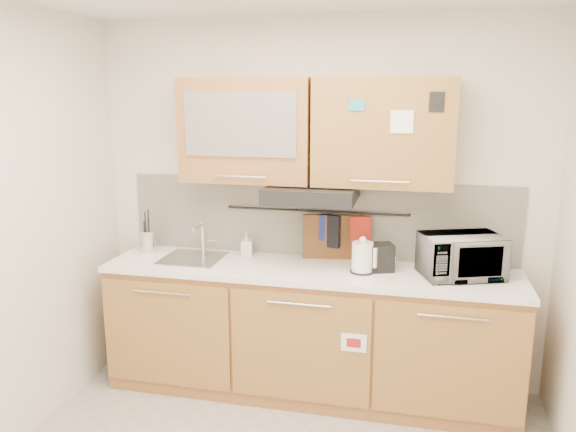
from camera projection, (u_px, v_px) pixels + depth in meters
The scene contains 17 objects.
wall_back at pixel (318, 204), 4.03m from camera, with size 3.20×3.20×0.00m, color silver.
base_cabinet at pixel (308, 338), 3.93m from camera, with size 2.80×0.64×0.88m.
countertop at pixel (309, 270), 3.82m from camera, with size 2.82×0.62×0.04m, color white.
backsplash at pixel (317, 218), 4.04m from camera, with size 2.80×0.02×0.56m, color silver.
upper_cabinets at pixel (313, 131), 3.74m from camera, with size 1.82×0.37×0.70m.
range_hood at pixel (311, 194), 3.76m from camera, with size 0.60×0.46×0.10m, color black.
sink at pixel (193, 258), 4.02m from camera, with size 0.42×0.40×0.26m.
utensil_rail at pixel (316, 211), 3.99m from camera, with size 0.02×0.02×1.30m, color black.
utensil_crock at pixel (148, 241), 4.19m from camera, with size 0.14×0.14×0.32m.
kettle at pixel (363, 258), 3.69m from camera, with size 0.18×0.17×0.25m.
toaster at pixel (375, 257), 3.73m from camera, with size 0.27×0.21×0.18m.
microwave at pixel (461, 256), 3.60m from camera, with size 0.50×0.34×0.28m, color #999999.
soap_bottle at pixel (247, 244), 4.07m from camera, with size 0.08×0.08×0.18m, color #999999.
cutting_board at pixel (328, 246), 4.00m from camera, with size 0.36×0.03×0.45m, color brown.
oven_mitt at pixel (326, 227), 3.98m from camera, with size 0.11×0.03×0.18m, color navy.
dark_pouch at pixel (330, 231), 3.98m from camera, with size 0.15×0.04×0.23m, color black.
pot_holder at pixel (361, 229), 3.93m from camera, with size 0.15×0.02×0.18m, color #B32417.
Camera 1 is at (0.68, -2.40, 2.08)m, focal length 35.00 mm.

